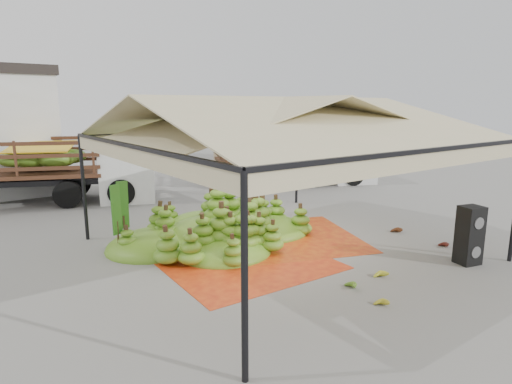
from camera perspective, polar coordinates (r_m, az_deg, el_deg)
ground at (r=11.62m, az=3.59°, el=-7.62°), size 90.00×90.00×0.00m
canopy_tent at (r=10.99m, az=3.81°, el=8.86°), size 8.10×8.10×4.00m
building_tan at (r=27.43m, az=2.41°, el=7.94°), size 6.30×5.30×4.10m
tarp_left at (r=10.74m, az=-1.56°, el=-9.21°), size 4.00×3.82×0.01m
tarp_right at (r=12.64m, az=4.78°, el=-6.02°), size 4.81×4.92×0.01m
banana_heap at (r=12.25m, az=-5.05°, el=-3.37°), size 7.70×7.11×1.33m
hand_yellow_a at (r=8.80m, az=16.37°, el=-13.98°), size 0.49×0.45×0.18m
hand_yellow_b at (r=10.11m, az=16.39°, el=-10.50°), size 0.55×0.55×0.20m
hand_red_a at (r=12.76m, az=23.61°, el=-6.38°), size 0.46×0.40×0.19m
hand_red_b at (r=13.63m, az=18.18°, el=-4.80°), size 0.55×0.49×0.22m
hand_green at (r=9.43m, az=12.26°, el=-11.95°), size 0.48×0.41×0.19m
hanging_bunches at (r=10.33m, az=7.46°, el=4.82°), size 1.74×0.24×0.20m
speaker_stack at (r=11.60m, az=26.58°, el=-5.17°), size 0.62×0.57×1.44m
banana_leaves at (r=11.84m, az=-16.98°, el=-7.75°), size 0.96×1.36×3.70m
vendor at (r=14.78m, az=-1.15°, el=0.51°), size 0.76×0.55×1.96m
truck_left at (r=18.51m, az=-24.42°, el=3.71°), size 8.03×5.36×2.62m
truck_right at (r=21.10m, az=6.07°, el=5.53°), size 8.01×5.48×2.62m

